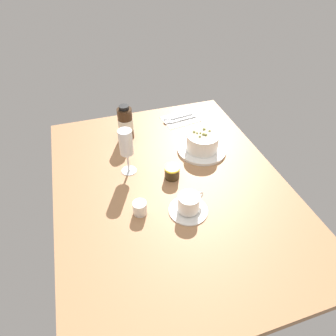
# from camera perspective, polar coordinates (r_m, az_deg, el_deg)

# --- Properties ---
(ground_plane) EXTENTS (1.10, 0.84, 0.03)m
(ground_plane) POSITION_cam_1_polar(r_m,az_deg,el_deg) (1.09, 0.57, -3.86)
(ground_plane) COLOR #A8754C
(porridge_bowl) EXTENTS (0.20, 0.20, 0.09)m
(porridge_bowl) POSITION_cam_1_polar(r_m,az_deg,el_deg) (1.22, 6.73, 4.87)
(porridge_bowl) COLOR white
(porridge_bowl) RESTS_ON ground_plane
(cutlery_setting) EXTENTS (0.14, 0.18, 0.01)m
(cutlery_setting) POSITION_cam_1_polar(r_m,az_deg,el_deg) (1.44, 2.19, 9.58)
(cutlery_setting) COLOR white
(cutlery_setting) RESTS_ON ground_plane
(coffee_cup) EXTENTS (0.13, 0.13, 0.07)m
(coffee_cup) POSITION_cam_1_polar(r_m,az_deg,el_deg) (0.98, 4.09, -7.13)
(coffee_cup) COLOR white
(coffee_cup) RESTS_ON ground_plane
(creamer_jug) EXTENTS (0.06, 0.05, 0.05)m
(creamer_jug) POSITION_cam_1_polar(r_m,az_deg,el_deg) (0.98, -5.49, -7.77)
(creamer_jug) COLOR white
(creamer_jug) RESTS_ON ground_plane
(wine_glass) EXTENTS (0.06, 0.06, 0.19)m
(wine_glass) POSITION_cam_1_polar(r_m,az_deg,el_deg) (1.07, -8.20, 4.57)
(wine_glass) COLOR white
(wine_glass) RESTS_ON ground_plane
(jam_jar) EXTENTS (0.06, 0.06, 0.05)m
(jam_jar) POSITION_cam_1_polar(r_m,az_deg,el_deg) (1.10, 0.80, -0.79)
(jam_jar) COLOR #352816
(jam_jar) RESTS_ON ground_plane
(sauce_bottle_brown) EXTENTS (0.06, 0.06, 0.16)m
(sauce_bottle_brown) POSITION_cam_1_polar(r_m,az_deg,el_deg) (1.29, -8.29, 8.63)
(sauce_bottle_brown) COLOR #382314
(sauce_bottle_brown) RESTS_ON ground_plane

